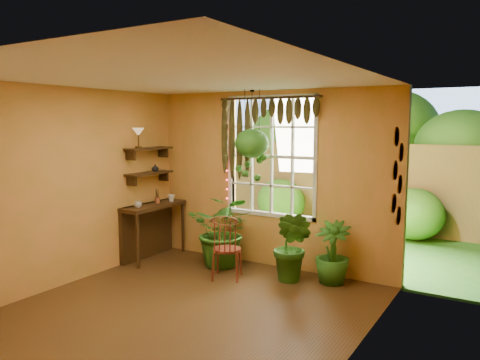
# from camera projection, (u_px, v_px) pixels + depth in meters

# --- Properties ---
(floor) EXTENTS (4.50, 4.50, 0.00)m
(floor) POSITION_uv_depth(u_px,v_px,m) (180.00, 315.00, 5.42)
(floor) COLOR #4F3416
(floor) RESTS_ON ground
(ceiling) EXTENTS (4.50, 4.50, 0.00)m
(ceiling) POSITION_uv_depth(u_px,v_px,m) (176.00, 78.00, 5.09)
(ceiling) COLOR white
(ceiling) RESTS_ON wall_back
(wall_back) EXTENTS (4.00, 0.00, 4.00)m
(wall_back) POSITION_uv_depth(u_px,v_px,m) (271.00, 179.00, 7.16)
(wall_back) COLOR #E8934F
(wall_back) RESTS_ON floor
(wall_left) EXTENTS (0.00, 4.50, 4.50)m
(wall_left) POSITION_uv_depth(u_px,v_px,m) (61.00, 187.00, 6.28)
(wall_left) COLOR #E8934F
(wall_left) RESTS_ON floor
(wall_right) EXTENTS (0.00, 4.50, 4.50)m
(wall_right) POSITION_uv_depth(u_px,v_px,m) (351.00, 219.00, 4.22)
(wall_right) COLOR #E8934F
(wall_right) RESTS_ON floor
(window) EXTENTS (1.52, 0.10, 1.86)m
(window) POSITION_uv_depth(u_px,v_px,m) (272.00, 157.00, 7.14)
(window) COLOR silver
(window) RESTS_ON wall_back
(valance_vine) EXTENTS (1.70, 0.12, 1.10)m
(valance_vine) POSITION_uv_depth(u_px,v_px,m) (263.00, 118.00, 7.01)
(valance_vine) COLOR #3A2510
(valance_vine) RESTS_ON window
(string_lights) EXTENTS (0.03, 0.03, 1.54)m
(string_lights) POSITION_uv_depth(u_px,v_px,m) (227.00, 152.00, 7.45)
(string_lights) COLOR #FF2633
(string_lights) RESTS_ON window
(wall_plates) EXTENTS (0.04, 0.32, 1.10)m
(wall_plates) POSITION_uv_depth(u_px,v_px,m) (397.00, 177.00, 5.72)
(wall_plates) COLOR #FFF1D0
(wall_plates) RESTS_ON wall_right
(counter_ledge) EXTENTS (0.40, 1.20, 0.90)m
(counter_ledge) POSITION_uv_depth(u_px,v_px,m) (149.00, 224.00, 7.69)
(counter_ledge) COLOR #3A2510
(counter_ledge) RESTS_ON floor
(shelf_lower) EXTENTS (0.25, 0.90, 0.04)m
(shelf_lower) POSITION_uv_depth(u_px,v_px,m) (149.00, 173.00, 7.57)
(shelf_lower) COLOR #3A2510
(shelf_lower) RESTS_ON wall_left
(shelf_upper) EXTENTS (0.25, 0.90, 0.04)m
(shelf_upper) POSITION_uv_depth(u_px,v_px,m) (149.00, 149.00, 7.52)
(shelf_upper) COLOR #3A2510
(shelf_upper) RESTS_ON wall_left
(backyard) EXTENTS (14.00, 10.00, 12.00)m
(backyard) POSITION_uv_depth(u_px,v_px,m) (371.00, 163.00, 10.96)
(backyard) COLOR #23611B
(backyard) RESTS_ON ground
(windsor_chair) EXTENTS (0.53, 0.54, 1.08)m
(windsor_chair) POSITION_uv_depth(u_px,v_px,m) (227.00, 257.00, 6.64)
(windsor_chair) COLOR maroon
(windsor_chair) RESTS_ON floor
(potted_plant_left) EXTENTS (1.24, 1.15, 1.13)m
(potted_plant_left) POSITION_uv_depth(u_px,v_px,m) (224.00, 230.00, 7.20)
(potted_plant_left) COLOR #235115
(potted_plant_left) RESTS_ON floor
(potted_plant_mid) EXTENTS (0.64, 0.55, 1.01)m
(potted_plant_mid) POSITION_uv_depth(u_px,v_px,m) (292.00, 247.00, 6.49)
(potted_plant_mid) COLOR #235115
(potted_plant_mid) RESTS_ON floor
(potted_plant_right) EXTENTS (0.50, 0.50, 0.87)m
(potted_plant_right) POSITION_uv_depth(u_px,v_px,m) (332.00, 252.00, 6.45)
(potted_plant_right) COLOR #235115
(potted_plant_right) RESTS_ON floor
(hanging_basket) EXTENTS (0.51, 0.51, 1.36)m
(hanging_basket) POSITION_uv_depth(u_px,v_px,m) (252.00, 146.00, 6.98)
(hanging_basket) COLOR black
(hanging_basket) RESTS_ON ceiling
(cup_a) EXTENTS (0.15, 0.15, 0.10)m
(cup_a) POSITION_uv_depth(u_px,v_px,m) (138.00, 205.00, 7.26)
(cup_a) COLOR silver
(cup_a) RESTS_ON counter_ledge
(cup_b) EXTENTS (0.12, 0.12, 0.11)m
(cup_b) POSITION_uv_depth(u_px,v_px,m) (171.00, 198.00, 7.84)
(cup_b) COLOR beige
(cup_b) RESTS_ON counter_ledge
(brush_jar) EXTENTS (0.08, 0.08, 0.30)m
(brush_jar) POSITION_uv_depth(u_px,v_px,m) (157.00, 196.00, 7.66)
(brush_jar) COLOR brown
(brush_jar) RESTS_ON counter_ledge
(shelf_vase) EXTENTS (0.15, 0.15, 0.12)m
(shelf_vase) POSITION_uv_depth(u_px,v_px,m) (155.00, 168.00, 7.67)
(shelf_vase) COLOR #B2AD99
(shelf_vase) RESTS_ON shelf_lower
(tiffany_lamp) EXTENTS (0.19, 0.19, 0.32)m
(tiffany_lamp) POSITION_uv_depth(u_px,v_px,m) (138.00, 133.00, 7.27)
(tiffany_lamp) COLOR #553918
(tiffany_lamp) RESTS_ON shelf_upper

